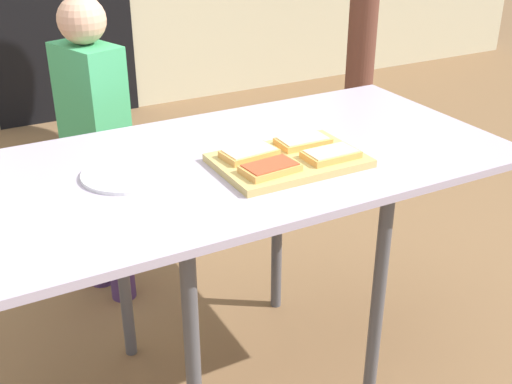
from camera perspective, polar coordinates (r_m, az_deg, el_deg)
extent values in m
plane|color=brown|center=(2.11, -1.09, -15.99)|extent=(16.00, 16.00, 0.00)
cube|color=#AFA2B8|center=(1.70, -1.30, 2.76)|extent=(1.44, 0.74, 0.02)
cylinder|color=#4C4C51|center=(1.59, -5.60, -15.26)|extent=(0.04, 0.04, 0.73)
cylinder|color=#4C4C51|center=(1.82, 10.77, -9.58)|extent=(0.04, 0.04, 0.73)
cylinder|color=#4C4C51|center=(2.02, -11.87, -5.83)|extent=(0.04, 0.04, 0.73)
cylinder|color=#4C4C51|center=(2.20, 1.89, -2.31)|extent=(0.04, 0.04, 0.73)
cube|color=tan|center=(1.66, 2.93, 2.82)|extent=(0.37, 0.25, 0.02)
cube|color=#E4A14F|center=(1.56, 1.24, 2.09)|extent=(0.15, 0.09, 0.02)
cube|color=#BF4728|center=(1.56, 1.24, 2.43)|extent=(0.13, 0.08, 0.00)
cube|color=#E4A14F|center=(1.65, 6.68, 3.32)|extent=(0.14, 0.08, 0.02)
cube|color=beige|center=(1.65, 6.70, 3.65)|extent=(0.13, 0.08, 0.00)
cube|color=#E4A14F|center=(1.73, 4.20, 4.49)|extent=(0.14, 0.09, 0.02)
cube|color=beige|center=(1.73, 4.21, 4.80)|extent=(0.13, 0.08, 0.00)
cube|color=#E4A14F|center=(1.65, -0.45, 3.48)|extent=(0.15, 0.09, 0.02)
cube|color=beige|center=(1.65, -0.45, 3.80)|extent=(0.13, 0.08, 0.00)
cylinder|color=white|center=(1.62, -11.32, 1.60)|extent=(0.23, 0.23, 0.01)
cylinder|color=#482E5E|center=(2.46, -14.09, -2.64)|extent=(0.09, 0.09, 0.53)
cylinder|color=#482E5E|center=(2.35, -12.19, -3.79)|extent=(0.09, 0.09, 0.53)
cube|color=#3FA566|center=(2.22, -14.39, 7.41)|extent=(0.21, 0.27, 0.41)
sphere|color=#DAA181|center=(2.15, -15.25, 14.56)|extent=(0.15, 0.15, 0.15)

